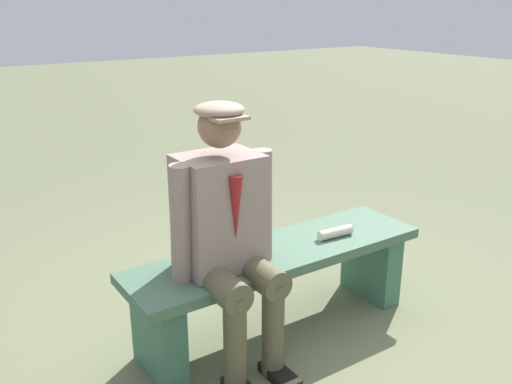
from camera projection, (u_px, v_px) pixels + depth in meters
The scene contains 4 objects.
ground_plane at pixel (277, 329), 3.15m from camera, with size 30.00×30.00×0.00m, color #676C4D.
bench at pixel (278, 275), 3.03m from camera, with size 1.70×0.46×0.50m.
seated_man at pixel (226, 227), 2.67m from camera, with size 0.56×0.64×1.32m.
rolled_magazine at pixel (335, 233), 3.12m from camera, with size 0.06×0.06×0.21m, color beige.
Camera 1 is at (1.61, 2.20, 1.75)m, focal length 39.16 mm.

